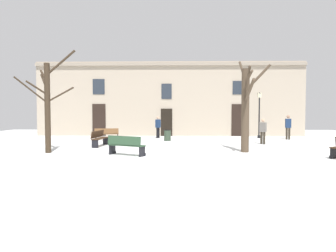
% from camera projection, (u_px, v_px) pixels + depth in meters
% --- Properties ---
extents(ground_plane, '(35.50, 35.50, 0.00)m').
position_uv_depth(ground_plane, '(167.00, 149.00, 16.16)').
color(ground_plane, white).
extents(building_facade, '(22.19, 0.60, 6.14)m').
position_uv_depth(building_facade, '(170.00, 98.00, 25.19)').
color(building_facade, tan).
rests_on(building_facade, ground).
extents(tree_left_of_center, '(2.52, 1.75, 4.98)m').
position_uv_depth(tree_left_of_center, '(48.00, 103.00, 14.63)').
color(tree_left_of_center, '#382B1E').
rests_on(tree_left_of_center, ground).
extents(tree_right_of_center, '(1.38, 2.71, 4.62)m').
position_uv_depth(tree_right_of_center, '(246.00, 106.00, 14.87)').
color(tree_right_of_center, '#4C3D2D').
rests_on(tree_right_of_center, ground).
extents(streetlamp, '(0.30, 0.30, 3.50)m').
position_uv_depth(streetlamp, '(259.00, 110.00, 23.01)').
color(streetlamp, black).
rests_on(streetlamp, ground).
extents(litter_bin, '(0.49, 0.49, 0.76)m').
position_uv_depth(litter_bin, '(167.00, 135.00, 20.89)').
color(litter_bin, '#2D3D2D').
rests_on(litter_bin, ground).
extents(bench_by_litter_bin, '(1.72, 0.76, 0.85)m').
position_uv_depth(bench_by_litter_bin, '(107.00, 134.00, 21.32)').
color(bench_by_litter_bin, brown).
rests_on(bench_by_litter_bin, ground).
extents(bench_back_to_back_left, '(0.66, 1.95, 0.91)m').
position_uv_depth(bench_back_to_back_left, '(100.00, 138.00, 17.57)').
color(bench_back_to_back_left, '#3D2819').
rests_on(bench_back_to_back_left, ground).
extents(bench_near_lamp, '(1.82, 1.25, 0.91)m').
position_uv_depth(bench_near_lamp, '(126.00, 145.00, 13.81)').
color(bench_near_lamp, '#2D4C33').
rests_on(bench_near_lamp, ground).
extents(person_crossing_plaza, '(0.40, 0.44, 1.67)m').
position_uv_depth(person_crossing_plaza, '(158.00, 126.00, 23.05)').
color(person_crossing_plaza, black).
rests_on(person_crossing_plaza, ground).
extents(person_strolling, '(0.40, 0.25, 1.76)m').
position_uv_depth(person_strolling, '(288.00, 126.00, 21.84)').
color(person_strolling, '#2D271E').
rests_on(person_strolling, ground).
extents(person_by_shop_door, '(0.43, 0.42, 1.59)m').
position_uv_depth(person_by_shop_door, '(263.00, 130.00, 18.67)').
color(person_by_shop_door, '#2D271E').
rests_on(person_by_shop_door, ground).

